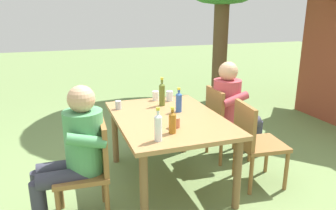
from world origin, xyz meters
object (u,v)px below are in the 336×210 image
person_in_white_shirt (75,148)px  cup_steel (118,105)px  bottle_clear (158,127)px  person_in_plaid_shirt (232,105)px  chair_far_left (223,120)px  chair_far_right (254,140)px  cup_terracotta (175,122)px  cup_white (156,96)px  bottle_amber (172,122)px  chair_near_right (90,165)px  dining_table (168,125)px  bottle_blue (179,102)px  cup_glass (170,96)px  bottle_olive (162,94)px  backpack_by_near_side (145,129)px

person_in_white_shirt → cup_steel: size_ratio=12.95×
bottle_clear → person_in_plaid_shirt: bearing=126.2°
chair_far_left → chair_far_right: (0.64, 0.00, 0.00)m
person_in_plaid_shirt → chair_far_right: bearing=-9.6°
cup_steel → cup_terracotta: 0.81m
cup_steel → cup_white: size_ratio=0.84×
bottle_amber → bottle_clear: 0.21m
chair_far_right → person_in_plaid_shirt: size_ratio=0.74×
cup_steel → chair_far_left: bearing=86.2°
chair_near_right → dining_table: bearing=112.2°
person_in_plaid_shirt → cup_terracotta: (0.63, -0.95, 0.12)m
dining_table → bottle_clear: bearing=-26.7°
bottle_blue → bottle_clear: size_ratio=0.91×
person_in_plaid_shirt → cup_terracotta: bearing=-56.5°
chair_far_right → bottle_blue: (-0.43, -0.65, 0.35)m
cup_steel → bottle_clear: bearing=8.4°
chair_far_left → cup_glass: chair_far_left is taller
chair_far_left → cup_white: (-0.28, -0.75, 0.29)m
cup_glass → chair_far_right: bearing=35.0°
bottle_blue → bottle_olive: bearing=-161.1°
person_in_white_shirt → bottle_amber: size_ratio=5.06×
bottle_olive → bottle_clear: bearing=-20.1°
backpack_by_near_side → bottle_blue: bearing=5.7°
dining_table → bottle_amber: size_ratio=6.20×
chair_far_left → backpack_by_near_side: (-0.78, -0.75, -0.31)m
chair_far_left → person_in_plaid_shirt: (0.00, 0.11, 0.17)m
chair_far_right → bottle_blue: bearing=-123.3°
person_in_white_shirt → backpack_by_near_side: size_ratio=3.10×
cup_terracotta → cup_glass: bearing=163.8°
bottle_blue → bottle_amber: 0.60m
person_in_plaid_shirt → bottle_amber: 1.28m
person_in_plaid_shirt → bottle_blue: person_in_plaid_shirt is taller
person_in_plaid_shirt → cup_glass: person_in_plaid_shirt is taller
bottle_olive → cup_terracotta: bottle_olive is taller
cup_white → backpack_by_near_side: bearing=-179.7°
chair_far_left → cup_white: chair_far_left is taller
bottle_blue → backpack_by_near_side: 1.19m
dining_table → backpack_by_near_side: dining_table is taller
bottle_blue → cup_glass: bottle_blue is taller
chair_far_left → bottle_blue: size_ratio=3.41×
cup_steel → cup_white: cup_white is taller
cup_white → cup_terracotta: (0.92, -0.10, -0.01)m
bottle_olive → bottle_clear: (0.93, -0.34, -0.01)m
person_in_plaid_shirt → cup_white: (-0.28, -0.86, 0.12)m
chair_far_right → person_in_plaid_shirt: 0.67m
chair_far_left → backpack_by_near_side: chair_far_left is taller
backpack_by_near_side → cup_white: bearing=0.3°
chair_near_right → cup_glass: size_ratio=7.73×
backpack_by_near_side → person_in_white_shirt: bearing=-34.2°
dining_table → person_in_plaid_shirt: 0.97m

